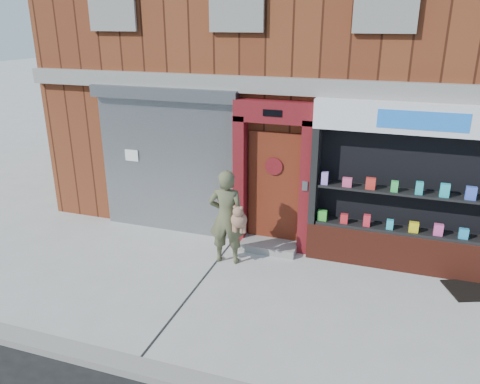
% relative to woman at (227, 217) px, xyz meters
% --- Properties ---
extents(ground, '(80.00, 80.00, 0.00)m').
position_rel_woman_xyz_m(ground, '(1.36, -0.99, -0.90)').
color(ground, '#9E9E99').
rests_on(ground, ground).
extents(building, '(12.00, 8.16, 8.00)m').
position_rel_woman_xyz_m(building, '(1.35, 5.01, 3.10)').
color(building, '#612916').
rests_on(building, ground).
extents(shutter_bay, '(3.10, 0.30, 3.04)m').
position_rel_woman_xyz_m(shutter_bay, '(-1.65, 0.94, 0.82)').
color(shutter_bay, gray).
rests_on(shutter_bay, ground).
extents(red_door_bay, '(1.52, 0.58, 2.90)m').
position_rel_woman_xyz_m(red_door_bay, '(0.61, 0.87, 0.56)').
color(red_door_bay, '#5A0F14').
rests_on(red_door_bay, ground).
extents(pharmacy_bay, '(3.50, 0.41, 3.00)m').
position_rel_woman_xyz_m(pharmacy_bay, '(3.10, 0.83, 0.47)').
color(pharmacy_bay, maroon).
rests_on(pharmacy_bay, ground).
extents(woman, '(0.79, 0.54, 1.79)m').
position_rel_woman_xyz_m(woman, '(0.00, 0.00, 0.00)').
color(woman, '#525538').
rests_on(woman, ground).
extents(doormat, '(1.13, 0.97, 0.02)m').
position_rel_woman_xyz_m(doormat, '(4.29, 0.38, -0.89)').
color(doormat, black).
rests_on(doormat, ground).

